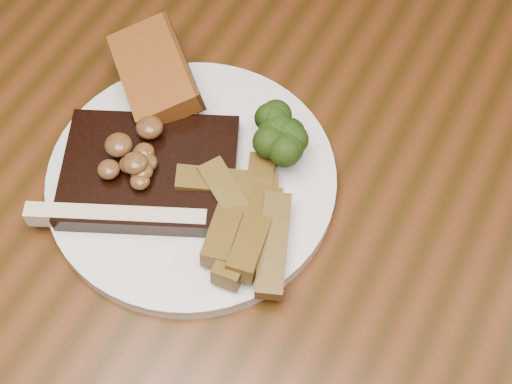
# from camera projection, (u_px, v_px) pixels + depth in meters

# --- Properties ---
(dining_table) EXTENTS (1.60, 0.90, 0.75)m
(dining_table) POSITION_uv_depth(u_px,v_px,m) (264.00, 250.00, 0.72)
(dining_table) COLOR #49230E
(dining_table) RESTS_ON ground
(chair_far) EXTENTS (0.48, 0.48, 0.96)m
(chair_far) POSITION_uv_depth(u_px,v_px,m) (473.00, 3.00, 1.06)
(chair_far) COLOR black
(chair_far) RESTS_ON ground
(plate) EXTENTS (0.27, 0.27, 0.01)m
(plate) POSITION_uv_depth(u_px,v_px,m) (192.00, 181.00, 0.65)
(plate) COLOR white
(plate) RESTS_ON dining_table
(steak) EXTENTS (0.19, 0.17, 0.02)m
(steak) POSITION_uv_depth(u_px,v_px,m) (150.00, 173.00, 0.63)
(steak) COLOR black
(steak) RESTS_ON plate
(steak_bone) EXTENTS (0.15, 0.08, 0.02)m
(steak_bone) POSITION_uv_depth(u_px,v_px,m) (117.00, 220.00, 0.61)
(steak_bone) COLOR beige
(steak_bone) RESTS_ON plate
(mushroom_pile) EXTENTS (0.07, 0.07, 0.03)m
(mushroom_pile) POSITION_uv_depth(u_px,v_px,m) (142.00, 149.00, 0.61)
(mushroom_pile) COLOR brown
(mushroom_pile) RESTS_ON steak
(garlic_bread) EXTENTS (0.12, 0.11, 0.02)m
(garlic_bread) POSITION_uv_depth(u_px,v_px,m) (156.00, 86.00, 0.68)
(garlic_bread) COLOR brown
(garlic_bread) RESTS_ON plate
(potato_wedges) EXTENTS (0.11, 0.11, 0.02)m
(potato_wedges) POSITION_uv_depth(u_px,v_px,m) (252.00, 219.00, 0.61)
(potato_wedges) COLOR brown
(potato_wedges) RESTS_ON plate
(broccoli_cluster) EXTENTS (0.08, 0.08, 0.04)m
(broccoli_cluster) POSITION_uv_depth(u_px,v_px,m) (285.00, 125.00, 0.65)
(broccoli_cluster) COLOR #20350C
(broccoli_cluster) RESTS_ON plate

